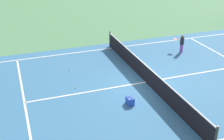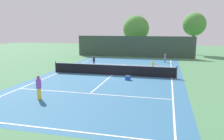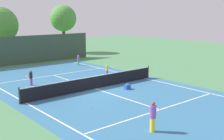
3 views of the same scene
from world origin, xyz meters
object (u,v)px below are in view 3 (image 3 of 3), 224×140
at_px(player_3, 107,70).
at_px(tennis_ball_0, 122,101).
at_px(ball_crate, 127,87).
at_px(player_0, 78,60).
at_px(tennis_ball_1, 62,71).
at_px(player_2, 31,78).
at_px(tennis_ball_3, 86,66).
at_px(tennis_ball_4, 92,108).
at_px(player_1, 153,116).
at_px(tennis_ball_2, 63,77).
at_px(tennis_ball_5, 30,78).

bearing_deg(player_3, tennis_ball_0, -122.25).
relative_size(ball_crate, tennis_ball_0, 6.58).
bearing_deg(player_0, tennis_ball_1, -151.61).
bearing_deg(player_2, tennis_ball_1, 36.27).
relative_size(player_0, tennis_ball_3, 17.03).
bearing_deg(tennis_ball_3, ball_crate, -108.31).
distance_m(player_3, tennis_ball_4, 9.23).
xyz_separation_m(player_0, player_1, (-7.48, -17.67, 0.20)).
xyz_separation_m(tennis_ball_1, tennis_ball_4, (-4.57, -11.30, 0.00)).
xyz_separation_m(tennis_ball_0, tennis_ball_2, (0.87, 8.97, 0.00)).
height_order(player_0, tennis_ball_1, player_0).
xyz_separation_m(tennis_ball_2, tennis_ball_5, (-2.44, 1.57, 0.00)).
bearing_deg(tennis_ball_2, tennis_ball_1, 61.48).
height_order(tennis_ball_1, tennis_ball_2, same).
distance_m(tennis_ball_4, tennis_ball_5, 10.38).
height_order(player_3, tennis_ball_1, player_3).
height_order(ball_crate, tennis_ball_4, ball_crate).
bearing_deg(player_1, ball_crate, 55.46).
height_order(tennis_ball_2, tennis_ball_3, same).
distance_m(ball_crate, tennis_ball_3, 10.73).
bearing_deg(player_3, ball_crate, -111.62).
bearing_deg(tennis_ball_4, player_3, 44.76).
distance_m(player_1, player_3, 12.86).
distance_m(player_2, tennis_ball_1, 6.09).
bearing_deg(player_0, player_2, -146.63).
bearing_deg(tennis_ball_4, tennis_ball_5, 85.78).
height_order(player_0, tennis_ball_2, player_0).
distance_m(player_1, tennis_ball_3, 18.55).
distance_m(player_2, tennis_ball_0, 8.36).
distance_m(player_1, ball_crate, 8.01).
height_order(player_2, tennis_ball_3, player_2).
xyz_separation_m(player_2, tennis_ball_4, (0.32, -7.71, -0.60)).
xyz_separation_m(player_1, tennis_ball_5, (0.57, 15.04, -0.74)).
bearing_deg(ball_crate, player_0, 75.10).
relative_size(player_0, tennis_ball_2, 17.03).
bearing_deg(player_1, tennis_ball_0, 64.59).
relative_size(tennis_ball_4, tennis_ball_5, 1.00).
distance_m(player_0, tennis_ball_1, 3.57).
bearing_deg(tennis_ball_4, tennis_ball_0, -4.71).
height_order(player_3, ball_crate, player_3).
relative_size(player_1, tennis_ball_0, 22.84).
xyz_separation_m(ball_crate, tennis_ball_2, (-1.52, 6.89, -0.15)).
relative_size(tennis_ball_2, tennis_ball_5, 1.00).
bearing_deg(player_1, tennis_ball_4, 92.33).
height_order(player_2, tennis_ball_5, player_2).
distance_m(player_2, tennis_ball_4, 7.74).
distance_m(player_1, tennis_ball_2, 13.82).
relative_size(player_2, tennis_ball_5, 18.25).
height_order(player_0, player_2, player_2).
xyz_separation_m(tennis_ball_3, tennis_ball_4, (-8.09, -12.07, 0.00)).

